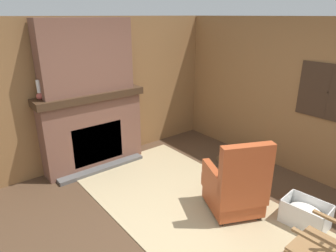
% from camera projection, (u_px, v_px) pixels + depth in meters
% --- Properties ---
extents(ground_plane, '(14.00, 14.00, 0.00)m').
position_uv_depth(ground_plane, '(182.00, 235.00, 3.44)').
color(ground_plane, '#4C3523').
extents(wood_panel_wall_left, '(0.06, 5.37, 2.36)m').
position_uv_depth(wood_panel_wall_left, '(84.00, 94.00, 4.80)').
color(wood_panel_wall_left, olive).
rests_on(wood_panel_wall_left, ground).
extents(wood_panel_wall_back, '(5.37, 0.09, 2.36)m').
position_uv_depth(wood_panel_wall_back, '(307.00, 100.00, 4.43)').
color(wood_panel_wall_back, olive).
rests_on(wood_panel_wall_back, ground).
extents(fireplace_hearth, '(0.55, 1.71, 1.25)m').
position_uv_depth(fireplace_hearth, '(93.00, 130.00, 4.83)').
color(fireplace_hearth, brown).
rests_on(fireplace_hearth, ground).
extents(chimney_breast, '(0.30, 1.42, 1.09)m').
position_uv_depth(chimney_breast, '(86.00, 56.00, 4.43)').
color(chimney_breast, brown).
rests_on(chimney_breast, fireplace_hearth).
extents(area_rug, '(3.67, 1.86, 0.01)m').
position_uv_depth(area_rug, '(193.00, 207.00, 3.92)').
color(area_rug, tan).
rests_on(area_rug, ground).
extents(armchair, '(0.86, 0.85, 1.04)m').
position_uv_depth(armchair, '(235.00, 187.00, 3.70)').
color(armchair, '#A84723').
rests_on(armchair, ground).
extents(firewood_stack, '(0.50, 0.49, 0.13)m').
position_uv_depth(firewood_stack, '(232.00, 157.00, 5.16)').
color(firewood_stack, brown).
rests_on(firewood_stack, ground).
extents(laundry_basket, '(0.54, 0.40, 0.31)m').
position_uv_depth(laundry_basket, '(306.00, 214.00, 3.56)').
color(laundry_basket, white).
rests_on(laundry_basket, ground).
extents(oil_lamp_vase, '(0.11, 0.11, 0.28)m').
position_uv_depth(oil_lamp_vase, '(39.00, 93.00, 4.19)').
color(oil_lamp_vase, '#B24C42').
rests_on(oil_lamp_vase, fireplace_hearth).
extents(storage_case, '(0.16, 0.25, 0.15)m').
position_uv_depth(storage_case, '(97.00, 86.00, 4.71)').
color(storage_case, black).
rests_on(storage_case, fireplace_hearth).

